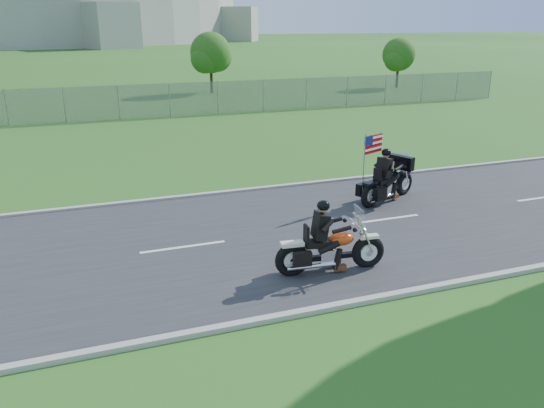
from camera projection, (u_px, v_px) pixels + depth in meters
name	position (u px, v px, depth m)	size (l,w,h in m)	color
ground	(257.00, 238.00, 14.33)	(420.00, 420.00, 0.00)	#224716
road	(257.00, 238.00, 14.32)	(120.00, 8.00, 0.04)	#28282B
curb_north	(219.00, 193.00, 17.91)	(120.00, 0.18, 0.12)	#9E9B93
curb_south	(319.00, 310.00, 10.71)	(120.00, 0.18, 0.12)	#9E9B93
fence	(64.00, 105.00, 30.19)	(60.00, 0.03, 2.00)	gray
tree_fence_near	(211.00, 55.00, 41.98)	(3.52, 3.28, 4.75)	#382316
tree_fence_far	(399.00, 56.00, 45.40)	(3.08, 2.87, 4.20)	#382316
motorcycle_lead	(329.00, 250.00, 12.24)	(2.68, 0.81, 1.80)	black
motorcycle_follow	(388.00, 183.00, 17.06)	(2.54, 1.41, 2.24)	black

